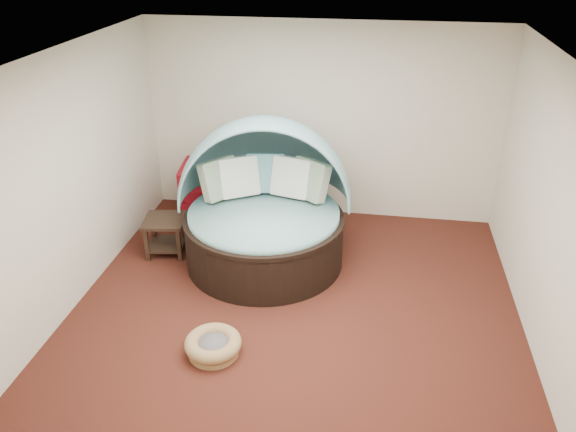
# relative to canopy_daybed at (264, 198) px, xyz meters

# --- Properties ---
(floor) EXTENTS (5.00, 5.00, 0.00)m
(floor) POSITION_rel_canopy_daybed_xyz_m (0.55, -1.06, -0.86)
(floor) COLOR #421B13
(floor) RESTS_ON ground
(wall_back) EXTENTS (5.00, 0.00, 5.00)m
(wall_back) POSITION_rel_canopy_daybed_xyz_m (0.55, 1.44, 0.54)
(wall_back) COLOR beige
(wall_back) RESTS_ON floor
(wall_front) EXTENTS (5.00, 0.00, 5.00)m
(wall_front) POSITION_rel_canopy_daybed_xyz_m (0.55, -3.56, 0.54)
(wall_front) COLOR beige
(wall_front) RESTS_ON floor
(wall_left) EXTENTS (0.00, 5.00, 5.00)m
(wall_left) POSITION_rel_canopy_daybed_xyz_m (-1.95, -1.06, 0.54)
(wall_left) COLOR beige
(wall_left) RESTS_ON floor
(wall_right) EXTENTS (0.00, 5.00, 5.00)m
(wall_right) POSITION_rel_canopy_daybed_xyz_m (3.05, -1.06, 0.54)
(wall_right) COLOR beige
(wall_right) RESTS_ON floor
(ceiling) EXTENTS (5.00, 5.00, 0.00)m
(ceiling) POSITION_rel_canopy_daybed_xyz_m (0.55, -1.06, 1.94)
(ceiling) COLOR white
(ceiling) RESTS_ON wall_back
(canopy_daybed) EXTENTS (2.34, 2.28, 1.85)m
(canopy_daybed) POSITION_rel_canopy_daybed_xyz_m (0.00, 0.00, 0.00)
(canopy_daybed) COLOR black
(canopy_daybed) RESTS_ON floor
(pet_basket) EXTENTS (0.63, 0.63, 0.20)m
(pet_basket) POSITION_rel_canopy_daybed_xyz_m (-0.15, -1.94, -0.75)
(pet_basket) COLOR olive
(pet_basket) RESTS_ON floor
(red_armchair) EXTENTS (0.83, 0.83, 0.87)m
(red_armchair) POSITION_rel_canopy_daybed_xyz_m (-1.06, 0.89, -0.45)
(red_armchair) COLOR black
(red_armchair) RESTS_ON floor
(side_table) EXTENTS (0.59, 0.59, 0.50)m
(side_table) POSITION_rel_canopy_daybed_xyz_m (-1.31, -0.10, -0.53)
(side_table) COLOR black
(side_table) RESTS_ON floor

